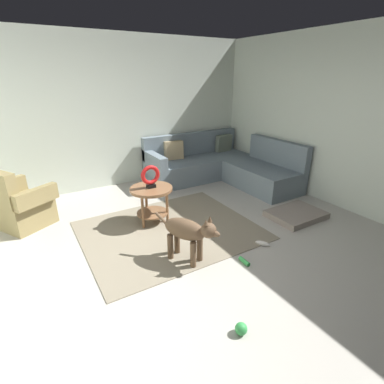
{
  "coord_description": "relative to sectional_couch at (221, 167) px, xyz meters",
  "views": [
    {
      "loc": [
        -1.42,
        -2.51,
        2.02
      ],
      "look_at": [
        0.45,
        0.6,
        0.55
      ],
      "focal_mm": 27.28,
      "sensor_mm": 36.0,
      "label": 1
    }
  ],
  "objects": [
    {
      "name": "dog",
      "position": [
        -1.97,
        -2.06,
        0.09
      ],
      "size": [
        0.46,
        0.77,
        0.63
      ],
      "rotation": [
        0.0,
        0.0,
        3.63
      ],
      "color": "brown",
      "rests_on": "ground_plane"
    },
    {
      "name": "wall_right",
      "position": [
        0.95,
        -2.02,
        1.06
      ],
      "size": [
        0.12,
        6.0,
        2.7
      ],
      "primitive_type": "cube",
      "color": "silver",
      "rests_on": "ground_plane"
    },
    {
      "name": "dog_toy_ball",
      "position": [
        -2.12,
        -3.18,
        -0.24
      ],
      "size": [
        0.1,
        0.1,
        0.1
      ],
      "primitive_type": "sphere",
      "color": "green",
      "rests_on": "ground_plane"
    },
    {
      "name": "area_rug",
      "position": [
        -1.84,
        -1.32,
        -0.28
      ],
      "size": [
        2.3,
        1.9,
        0.01
      ],
      "primitive_type": "cube",
      "color": "gray",
      "rests_on": "ground_plane"
    },
    {
      "name": "dog_toy_rope",
      "position": [
        -1.45,
        -2.44,
        -0.26
      ],
      "size": [
        0.06,
        0.16,
        0.05
      ],
      "primitive_type": "cylinder",
      "rotation": [
        0.0,
        1.57,
        1.54
      ],
      "color": "green",
      "rests_on": "ground_plane"
    },
    {
      "name": "ground_plane",
      "position": [
        -1.99,
        -2.02,
        -0.34
      ],
      "size": [
        6.0,
        6.0,
        0.1
      ],
      "primitive_type": "cube",
      "color": "#B7B2A8"
    },
    {
      "name": "dog_bed_mat",
      "position": [
        -0.01,
        -1.94,
        -0.24
      ],
      "size": [
        0.8,
        0.6,
        0.09
      ],
      "primitive_type": "cube",
      "color": "gray",
      "rests_on": "ground_plane"
    },
    {
      "name": "dog_toy_bone",
      "position": [
        -1.0,
        -2.27,
        -0.26
      ],
      "size": [
        0.15,
        0.18,
        0.06
      ],
      "primitive_type": "ellipsoid",
      "rotation": [
        0.0,
        0.0,
        2.16
      ],
      "color": "silver",
      "rests_on": "ground_plane"
    },
    {
      "name": "sectional_couch",
      "position": [
        0.0,
        0.0,
        0.0
      ],
      "size": [
        2.2,
        2.25,
        0.88
      ],
      "color": "slate",
      "rests_on": "ground_plane"
    },
    {
      "name": "side_table",
      "position": [
        -1.93,
        -0.96,
        0.13
      ],
      "size": [
        0.6,
        0.6,
        0.54
      ],
      "color": "brown",
      "rests_on": "ground_plane"
    },
    {
      "name": "armchair",
      "position": [
        -3.56,
        -0.14,
        0.03
      ],
      "size": [
        0.92,
        0.99,
        0.88
      ],
      "rotation": [
        0.0,
        0.0,
        -1.04
      ],
      "color": "olive",
      "rests_on": "ground_plane"
    },
    {
      "name": "torus_sculpture",
      "position": [
        -1.93,
        -0.96,
        0.42
      ],
      "size": [
        0.28,
        0.08,
        0.33
      ],
      "color": "black",
      "rests_on": "side_table"
    },
    {
      "name": "wall_back",
      "position": [
        -1.99,
        0.92,
        1.06
      ],
      "size": [
        6.0,
        0.12,
        2.7
      ],
      "primitive_type": "cube",
      "color": "silver",
      "rests_on": "ground_plane"
    }
  ]
}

